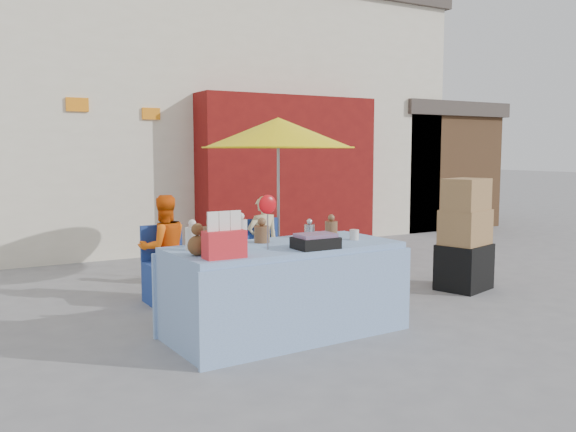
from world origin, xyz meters
TOP-DOWN VIEW (x-y plane):
  - ground at (0.00, 0.00)m, footprint 80.00×80.00m
  - backdrop at (0.52, 7.52)m, footprint 14.00×8.00m
  - market_table at (-0.32, -0.12)m, footprint 2.20×1.11m
  - chair_left at (-0.86, 1.53)m, footprint 0.49×0.48m
  - chair_right at (0.39, 1.53)m, footprint 0.49×0.48m
  - vendor_orange at (-0.86, 1.66)m, footprint 0.59×0.46m
  - vendor_beige at (0.39, 1.66)m, footprint 0.42×0.28m
  - umbrella at (0.69, 1.81)m, footprint 1.90×1.90m
  - box_stack at (2.46, 0.36)m, footprint 0.73×0.65m
  - tarp_bundle at (-1.02, 0.03)m, footprint 0.65×0.54m

SIDE VIEW (x-z plane):
  - ground at x=0.00m, z-range 0.00..0.00m
  - tarp_bundle at x=-1.02m, z-range 0.00..0.28m
  - chair_left at x=-0.86m, z-range -0.17..0.68m
  - chair_right at x=0.39m, z-range -0.17..0.68m
  - market_table at x=-0.32m, z-range -0.23..1.08m
  - vendor_beige at x=0.39m, z-range 0.00..1.13m
  - vendor_orange at x=-0.86m, z-range 0.00..1.19m
  - box_stack at x=2.46m, z-range -0.05..1.30m
  - umbrella at x=0.69m, z-range 0.85..2.94m
  - backdrop at x=0.52m, z-range -0.80..7.00m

